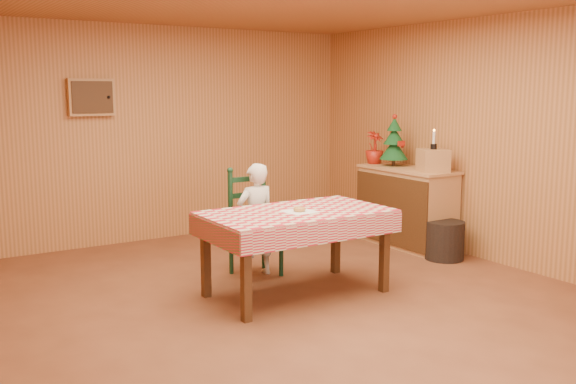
# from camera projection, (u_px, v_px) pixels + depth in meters

# --- Properties ---
(ground) EXTENTS (6.00, 6.00, 0.00)m
(ground) POSITION_uv_depth(u_px,v_px,m) (300.00, 302.00, 5.59)
(ground) COLOR brown
(ground) RESTS_ON ground
(cabin_walls) EXTENTS (5.10, 6.05, 2.65)m
(cabin_walls) POSITION_uv_depth(u_px,v_px,m) (268.00, 91.00, 5.74)
(cabin_walls) COLOR #B97843
(cabin_walls) RESTS_ON ground
(dining_table) EXTENTS (1.66, 0.96, 0.77)m
(dining_table) POSITION_uv_depth(u_px,v_px,m) (296.00, 220.00, 5.71)
(dining_table) COLOR #472813
(dining_table) RESTS_ON ground
(ladder_chair) EXTENTS (0.44, 0.40, 1.08)m
(ladder_chair) POSITION_uv_depth(u_px,v_px,m) (253.00, 225.00, 6.40)
(ladder_chair) COLOR black
(ladder_chair) RESTS_ON ground
(seated_child) EXTENTS (0.41, 0.27, 1.12)m
(seated_child) POSITION_uv_depth(u_px,v_px,m) (256.00, 220.00, 6.34)
(seated_child) COLOR silver
(seated_child) RESTS_ON ground
(napkin) EXTENTS (0.29, 0.29, 0.00)m
(napkin) POSITION_uv_depth(u_px,v_px,m) (299.00, 211.00, 5.66)
(napkin) COLOR white
(napkin) RESTS_ON dining_table
(donut) EXTENTS (0.12, 0.12, 0.04)m
(donut) POSITION_uv_depth(u_px,v_px,m) (299.00, 209.00, 5.66)
(donut) COLOR #C08645
(donut) RESTS_ON napkin
(shelf_unit) EXTENTS (0.54, 1.24, 0.93)m
(shelf_unit) POSITION_uv_depth(u_px,v_px,m) (406.00, 207.00, 7.57)
(shelf_unit) COLOR tan
(shelf_unit) RESTS_ON ground
(crate) EXTENTS (0.39, 0.39, 0.25)m
(crate) POSITION_uv_depth(u_px,v_px,m) (433.00, 160.00, 7.15)
(crate) COLOR tan
(crate) RESTS_ON shelf_unit
(christmas_tree) EXTENTS (0.34, 0.34, 0.62)m
(christmas_tree) POSITION_uv_depth(u_px,v_px,m) (394.00, 142.00, 7.66)
(christmas_tree) COLOR #472813
(christmas_tree) RESTS_ON shelf_unit
(flower_arrangement) EXTENTS (0.23, 0.23, 0.40)m
(flower_arrangement) POSITION_uv_depth(u_px,v_px,m) (374.00, 147.00, 7.90)
(flower_arrangement) COLOR #A31C0F
(flower_arrangement) RESTS_ON shelf_unit
(candle_set) EXTENTS (0.07, 0.07, 0.22)m
(candle_set) POSITION_uv_depth(u_px,v_px,m) (434.00, 143.00, 7.12)
(candle_set) COLOR black
(candle_set) RESTS_ON crate
(storage_bin) EXTENTS (0.54, 0.54, 0.42)m
(storage_bin) POSITION_uv_depth(u_px,v_px,m) (445.00, 240.00, 6.99)
(storage_bin) COLOR black
(storage_bin) RESTS_ON ground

